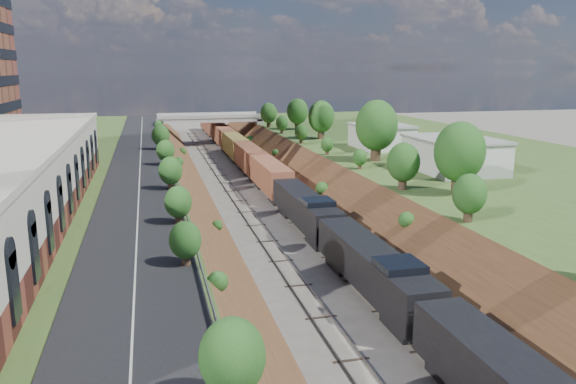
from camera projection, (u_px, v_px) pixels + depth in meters
name	position (u px, v px, depth m)	size (l,w,h in m)	color
platform_right	(482.00, 176.00, 82.28)	(44.00, 180.00, 5.00)	#425925
embankment_left	(178.00, 210.00, 72.39)	(7.07, 180.00, 7.07)	brown
embankment_right	(339.00, 201.00, 77.61)	(7.07, 180.00, 7.07)	brown
rail_left_track	(242.00, 206.00, 74.36)	(1.58, 180.00, 0.18)	gray
rail_right_track	(280.00, 203.00, 75.60)	(1.58, 180.00, 0.18)	gray
road	(140.00, 173.00, 70.24)	(8.00, 180.00, 0.10)	black
guardrail	(173.00, 168.00, 70.91)	(0.10, 171.00, 0.70)	#99999E
overpass	(210.00, 124.00, 132.66)	(24.50, 8.30, 7.40)	gray
white_building_near	(454.00, 156.00, 71.48)	(9.00, 12.00, 4.00)	silver
white_building_far	(381.00, 137.00, 92.24)	(8.00, 10.00, 3.60)	silver
tree_right_large	(460.00, 152.00, 58.05)	(5.25, 5.25, 7.61)	#473323
tree_left_crest	(198.00, 259.00, 32.80)	(2.45, 2.45, 3.55)	#473323
freight_train	(251.00, 160.00, 95.28)	(3.14, 159.74, 4.67)	black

